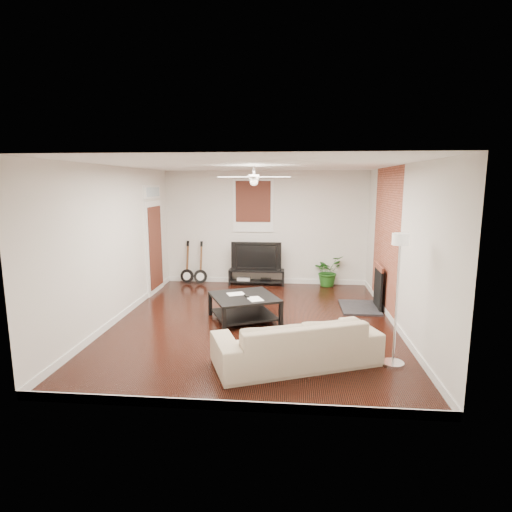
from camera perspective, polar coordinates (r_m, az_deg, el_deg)
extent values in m
cube|color=black|center=(7.62, -0.27, -9.08)|extent=(5.00, 6.00, 0.01)
cube|color=white|center=(7.20, -0.29, 12.47)|extent=(5.00, 6.00, 0.01)
cube|color=silver|center=(10.25, 1.30, 3.91)|extent=(5.00, 0.01, 2.80)
cube|color=silver|center=(4.36, -4.00, -4.53)|extent=(5.00, 0.01, 2.80)
cube|color=silver|center=(7.92, -18.62, 1.56)|extent=(0.01, 6.00, 2.80)
cube|color=silver|center=(7.47, 19.17, 1.06)|extent=(0.01, 6.00, 2.80)
cube|color=brown|center=(8.44, 17.48, 2.12)|extent=(0.02, 2.20, 2.80)
cube|color=black|center=(8.55, 15.26, -4.09)|extent=(0.80, 1.10, 0.92)
cube|color=#3A1710|center=(10.20, -0.39, 6.98)|extent=(1.00, 0.06, 1.30)
cube|color=white|center=(9.67, -13.86, 2.35)|extent=(0.08, 1.00, 2.50)
cube|color=black|center=(10.25, 0.08, -2.95)|extent=(1.37, 0.36, 0.38)
imported|color=black|center=(10.16, 0.09, 0.07)|extent=(1.22, 0.16, 0.70)
cube|color=black|center=(7.64, -1.66, -7.19)|extent=(1.46, 1.46, 0.46)
imported|color=tan|center=(5.87, 5.60, -11.65)|extent=(2.43, 1.66, 0.66)
imported|color=#205C1A|center=(10.25, 9.88, -2.05)|extent=(0.89, 0.89, 0.75)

